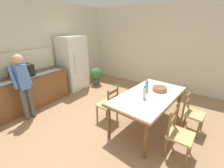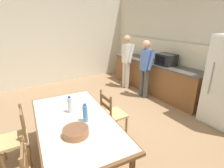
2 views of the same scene
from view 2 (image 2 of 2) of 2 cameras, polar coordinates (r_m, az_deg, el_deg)
ground_plane at (r=3.79m, az=-2.19°, el=-13.58°), size 8.32×8.32×0.00m
wall_back at (r=5.07m, az=25.02°, el=11.03°), size 6.52×0.12×2.90m
wall_left at (r=6.22m, az=-18.22°, el=13.32°), size 0.12×5.20×2.90m
kitchen_counter at (r=5.47m, az=13.50°, el=2.36°), size 3.22×0.66×0.93m
counter_splashback at (r=5.52m, az=16.47°, el=10.42°), size 3.18×0.03×0.60m
microwave at (r=5.03m, az=17.29°, el=7.68°), size 0.50×0.39×0.30m
dining_table at (r=2.60m, az=-11.91°, el=-12.84°), size 2.03×1.22×0.79m
bottle_near_centre at (r=2.71m, az=-13.58°, el=-6.65°), size 0.07×0.07×0.27m
bottle_off_centre at (r=2.44m, az=-8.73°, el=-9.41°), size 0.07×0.07×0.27m
serving_bowl at (r=2.24m, az=-11.75°, el=-14.89°), size 0.32×0.32×0.09m
chair_side_near_left at (r=3.09m, az=-28.86°, el=-15.36°), size 0.44×0.42×0.91m
chair_side_far_left at (r=3.32m, az=0.04°, el=-9.85°), size 0.43×0.42×0.91m
person_at_sink at (r=5.53m, az=4.75°, el=8.06°), size 0.42×0.29×1.67m
person_at_counter at (r=4.88m, az=10.76°, el=5.67°), size 0.40×0.28×1.61m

